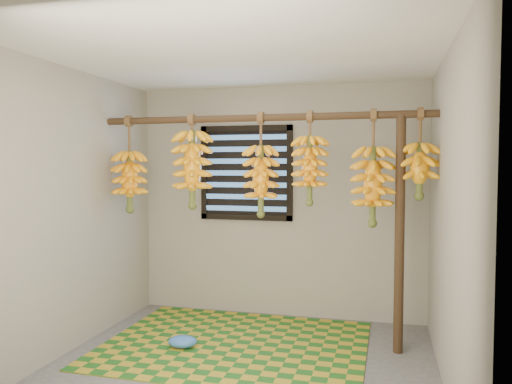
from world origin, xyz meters
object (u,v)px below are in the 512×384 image
(plastic_bag, at_px, (183,342))
(banana_bunch_f, at_px, (420,170))
(banana_bunch_c, at_px, (261,181))
(banana_bunch_e, at_px, (373,186))
(banana_bunch_a, at_px, (130,181))
(woven_mat, at_px, (235,344))
(support_post, at_px, (400,235))
(banana_bunch_d, at_px, (310,170))
(banana_bunch_b, at_px, (192,169))

(plastic_bag, distance_m, banana_bunch_f, 2.47)
(banana_bunch_c, distance_m, banana_bunch_e, 0.97)
(banana_bunch_a, bearing_deg, banana_bunch_c, 0.00)
(woven_mat, distance_m, plastic_bag, 0.46)
(support_post, xyz_separation_m, banana_bunch_f, (0.15, -0.00, 0.54))
(support_post, distance_m, banana_bunch_e, 0.46)
(banana_bunch_f, bearing_deg, support_post, 180.00)
(banana_bunch_a, bearing_deg, banana_bunch_f, -0.00)
(plastic_bag, bearing_deg, woven_mat, 26.79)
(banana_bunch_d, xyz_separation_m, banana_bunch_f, (0.91, -0.00, -0.00))
(banana_bunch_b, height_order, banana_bunch_c, same)
(plastic_bag, relative_size, banana_bunch_d, 0.31)
(banana_bunch_a, height_order, banana_bunch_f, same)
(support_post, height_order, banana_bunch_e, banana_bunch_e)
(banana_bunch_d, height_order, banana_bunch_e, same)
(banana_bunch_b, xyz_separation_m, banana_bunch_c, (0.65, 0.00, -0.10))
(banana_bunch_b, distance_m, banana_bunch_f, 2.00)
(banana_bunch_c, bearing_deg, banana_bunch_f, -0.00)
(woven_mat, distance_m, banana_bunch_e, 1.83)
(banana_bunch_b, bearing_deg, banana_bunch_c, 0.00)
(banana_bunch_f, bearing_deg, banana_bunch_c, 180.00)
(banana_bunch_f, bearing_deg, banana_bunch_d, 180.00)
(woven_mat, xyz_separation_m, banana_bunch_b, (-0.46, 0.17, 1.54))
(woven_mat, height_order, banana_bunch_a, banana_bunch_a)
(banana_bunch_a, xyz_separation_m, banana_bunch_e, (2.26, -0.00, -0.02))
(plastic_bag, height_order, banana_bunch_d, banana_bunch_d)
(support_post, xyz_separation_m, banana_bunch_b, (-1.85, 0.00, 0.54))
(woven_mat, bearing_deg, support_post, 7.00)
(banana_bunch_c, bearing_deg, banana_bunch_d, 0.00)
(woven_mat, xyz_separation_m, banana_bunch_a, (-1.10, 0.17, 1.42))
(plastic_bag, relative_size, banana_bunch_e, 0.26)
(banana_bunch_c, height_order, banana_bunch_f, same)
(support_post, height_order, banana_bunch_c, banana_bunch_c)
(plastic_bag, bearing_deg, banana_bunch_f, 10.99)
(plastic_bag, xyz_separation_m, banana_bunch_b, (-0.05, 0.38, 1.48))
(banana_bunch_d, xyz_separation_m, banana_bunch_e, (0.53, -0.00, -0.13))
(banana_bunch_c, relative_size, banana_bunch_e, 0.94)
(banana_bunch_b, distance_m, banana_bunch_d, 1.09)
(woven_mat, xyz_separation_m, banana_bunch_f, (1.53, 0.17, 1.53))
(banana_bunch_c, bearing_deg, banana_bunch_e, -0.00)
(banana_bunch_a, bearing_deg, banana_bunch_b, 0.00)
(banana_bunch_a, height_order, banana_bunch_b, same)
(banana_bunch_a, distance_m, banana_bunch_c, 1.29)
(support_post, height_order, banana_bunch_d, banana_bunch_d)
(support_post, distance_m, woven_mat, 1.71)
(banana_bunch_b, relative_size, banana_bunch_e, 0.88)
(plastic_bag, distance_m, banana_bunch_d, 1.85)
(woven_mat, height_order, banana_bunch_b, banana_bunch_b)
(woven_mat, height_order, banana_bunch_d, banana_bunch_d)
(banana_bunch_a, distance_m, banana_bunch_d, 1.73)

